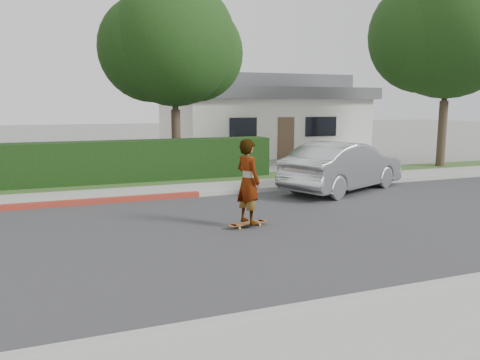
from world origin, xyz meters
The scene contains 14 objects.
ground centered at (0.00, 0.00, 0.00)m, with size 120.00×120.00×0.00m, color slate.
road centered at (0.00, 0.00, 0.01)m, with size 60.00×8.00×0.01m, color #2D2D30.
curb_near centered at (0.00, -4.10, 0.07)m, with size 60.00×0.20×0.15m, color #9E9E99.
sidewalk_near centered at (0.00, -5.00, 0.06)m, with size 60.00×1.60×0.12m, color gray.
curb_far centered at (0.00, 4.10, 0.07)m, with size 60.00×0.20×0.15m, color #9E9E99.
sidewalk_far centered at (0.00, 5.00, 0.06)m, with size 60.00×1.60×0.12m, color gray.
planting_strip centered at (0.00, 6.60, 0.05)m, with size 60.00×1.60×0.10m, color #2D4C1E.
hedge centered at (-3.00, 7.20, 0.75)m, with size 15.00×1.00×1.50m, color black.
tree_center centered at (1.49, 9.19, 4.90)m, with size 5.66×4.84×7.44m.
tree_right centered at (12.49, 6.69, 5.63)m, with size 6.32×5.60×8.56m.
house centered at (8.00, 16.00, 2.10)m, with size 10.60×8.60×4.30m.
skateboard centered at (1.08, 0.30, 0.09)m, with size 1.03×0.40×0.09m.
skateboarder centered at (1.08, 0.30, 1.04)m, with size 0.69×0.45×1.88m, color white.
car_silver centered at (5.60, 3.42, 0.78)m, with size 1.65×4.74×1.56m, color #ACB0B4.
Camera 1 is at (-2.71, -9.16, 2.73)m, focal length 35.00 mm.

